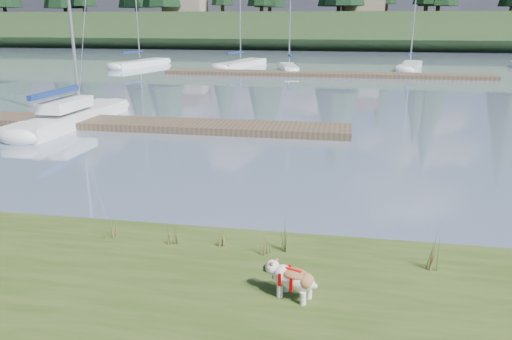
# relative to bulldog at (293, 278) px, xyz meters

# --- Properties ---
(ground) EXTENTS (200.00, 200.00, 0.00)m
(ground) POSITION_rel_bulldog_xyz_m (-2.99, 33.92, -0.68)
(ground) COLOR #7E8EA8
(ground) RESTS_ON ground
(ridge) EXTENTS (200.00, 20.00, 5.00)m
(ridge) POSITION_rel_bulldog_xyz_m (-2.99, 76.92, 1.82)
(ridge) COLOR #22351A
(ridge) RESTS_ON ground
(bulldog) EXTENTS (0.90, 0.58, 0.53)m
(bulldog) POSITION_rel_bulldog_xyz_m (0.00, 0.00, 0.00)
(bulldog) COLOR silver
(bulldog) RESTS_ON bank
(sailboat_main) EXTENTS (2.01, 8.27, 11.87)m
(sailboat_main) POSITION_rel_bulldog_xyz_m (-11.02, 13.63, -0.26)
(sailboat_main) COLOR white
(sailboat_main) RESTS_ON ground
(dock_near) EXTENTS (16.00, 2.00, 0.30)m
(dock_near) POSITION_rel_bulldog_xyz_m (-6.99, 12.92, -0.53)
(dock_near) COLOR #4C3D2C
(dock_near) RESTS_ON ground
(dock_far) EXTENTS (26.00, 2.20, 0.30)m
(dock_far) POSITION_rel_bulldog_xyz_m (-0.99, 33.92, -0.53)
(dock_far) COLOR #4C3D2C
(dock_far) RESTS_ON ground
(sailboat_bg_0) EXTENTS (3.78, 8.38, 11.93)m
(sailboat_bg_0) POSITION_rel_bulldog_xyz_m (-18.51, 39.79, -0.36)
(sailboat_bg_0) COLOR white
(sailboat_bg_0) RESTS_ON ground
(sailboat_bg_1) EXTENTS (4.00, 9.05, 13.17)m
(sailboat_bg_1) POSITION_rel_bulldog_xyz_m (-8.90, 40.92, -0.36)
(sailboat_bg_1) COLOR white
(sailboat_bg_1) RESTS_ON ground
(sailboat_bg_2) EXTENTS (2.38, 6.06, 9.16)m
(sailboat_bg_2) POSITION_rel_bulldog_xyz_m (-4.26, 37.46, -0.35)
(sailboat_bg_2) COLOR white
(sailboat_bg_2) RESTS_ON ground
(sailboat_bg_3) EXTENTS (3.14, 7.85, 11.36)m
(sailboat_bg_3) POSITION_rel_bulldog_xyz_m (6.54, 41.17, -0.36)
(sailboat_bg_3) COLOR white
(sailboat_bg_3) RESTS_ON ground
(weed_0) EXTENTS (0.17, 0.14, 0.59)m
(weed_0) POSITION_rel_bulldog_xyz_m (-2.45, 1.45, -0.08)
(weed_0) COLOR #475B23
(weed_0) RESTS_ON bank
(weed_1) EXTENTS (0.17, 0.14, 0.41)m
(weed_1) POSITION_rel_bulldog_xyz_m (-1.55, 1.60, -0.16)
(weed_1) COLOR #475B23
(weed_1) RESTS_ON bank
(weed_2) EXTENTS (0.17, 0.14, 0.61)m
(weed_2) POSITION_rel_bulldog_xyz_m (-0.36, 1.60, -0.07)
(weed_2) COLOR #475B23
(weed_2) RESTS_ON bank
(weed_3) EXTENTS (0.17, 0.14, 0.44)m
(weed_3) POSITION_rel_bulldog_xyz_m (-3.75, 1.58, -0.15)
(weed_3) COLOR #475B23
(weed_3) RESTS_ON bank
(weed_4) EXTENTS (0.17, 0.14, 0.45)m
(weed_4) POSITION_rel_bulldog_xyz_m (-0.67, 1.40, -0.14)
(weed_4) COLOR #475B23
(weed_4) RESTS_ON bank
(weed_5) EXTENTS (0.17, 0.14, 0.72)m
(weed_5) POSITION_rel_bulldog_xyz_m (2.31, 1.34, -0.03)
(weed_5) COLOR #475B23
(weed_5) RESTS_ON bank
(mud_lip) EXTENTS (60.00, 0.50, 0.14)m
(mud_lip) POSITION_rel_bulldog_xyz_m (-2.99, 2.32, -0.61)
(mud_lip) COLOR #33281C
(mud_lip) RESTS_ON ground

